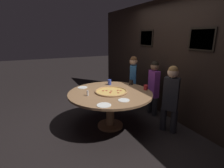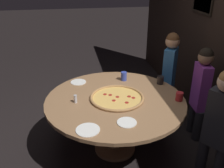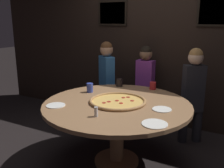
{
  "view_description": "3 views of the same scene",
  "coord_description": "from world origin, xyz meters",
  "px_view_note": "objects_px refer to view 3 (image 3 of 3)",
  "views": [
    {
      "loc": [
        2.96,
        -1.36,
        1.81
      ],
      "look_at": [
        0.08,
        0.0,
        0.93
      ],
      "focal_mm": 28.0,
      "sensor_mm": 36.0,
      "label": 1
    },
    {
      "loc": [
        2.54,
        -0.49,
        2.16
      ],
      "look_at": [
        -0.09,
        -0.02,
        0.89
      ],
      "focal_mm": 40.0,
      "sensor_mm": 36.0,
      "label": 2
    },
    {
      "loc": [
        1.21,
        -2.36,
        1.63
      ],
      "look_at": [
        -0.04,
        -0.05,
        0.96
      ],
      "focal_mm": 40.0,
      "sensor_mm": 36.0,
      "label": 3
    }
  ],
  "objects_px": {
    "white_plate_beside_cup": "(56,105)",
    "condiment_shaker": "(96,112)",
    "drink_cup_near_right": "(119,82)",
    "diner_side_right": "(193,90)",
    "white_plate_near_front": "(162,109)",
    "diner_far_right": "(145,82)",
    "giant_pizza": "(118,101)",
    "diner_centre_back": "(107,79)",
    "drink_cup_by_shaker": "(153,86)",
    "drink_cup_front_edge": "(90,88)",
    "dining_table": "(117,113)",
    "white_plate_far_back": "(155,124)"
  },
  "relations": [
    {
      "from": "white_plate_beside_cup",
      "to": "condiment_shaker",
      "type": "relative_size",
      "value": 2.12
    },
    {
      "from": "drink_cup_near_right",
      "to": "diner_side_right",
      "type": "relative_size",
      "value": 0.08
    },
    {
      "from": "drink_cup_near_right",
      "to": "white_plate_near_front",
      "type": "xyz_separation_m",
      "value": [
        0.81,
        -0.64,
        -0.05
      ]
    },
    {
      "from": "white_plate_beside_cup",
      "to": "diner_far_right",
      "type": "relative_size",
      "value": 0.16
    },
    {
      "from": "giant_pizza",
      "to": "white_plate_beside_cup",
      "type": "relative_size",
      "value": 3.12
    },
    {
      "from": "white_plate_beside_cup",
      "to": "diner_centre_back",
      "type": "distance_m",
      "value": 1.35
    },
    {
      "from": "drink_cup_near_right",
      "to": "drink_cup_by_shaker",
      "type": "bearing_deg",
      "value": 7.54
    },
    {
      "from": "drink_cup_near_right",
      "to": "drink_cup_front_edge",
      "type": "bearing_deg",
      "value": -113.49
    },
    {
      "from": "dining_table",
      "to": "giant_pizza",
      "type": "height_order",
      "value": "giant_pizza"
    },
    {
      "from": "drink_cup_front_edge",
      "to": "white_plate_near_front",
      "type": "relative_size",
      "value": 0.59
    },
    {
      "from": "dining_table",
      "to": "condiment_shaker",
      "type": "bearing_deg",
      "value": -88.16
    },
    {
      "from": "giant_pizza",
      "to": "drink_cup_front_edge",
      "type": "distance_m",
      "value": 0.54
    },
    {
      "from": "white_plate_beside_cup",
      "to": "white_plate_near_front",
      "type": "distance_m",
      "value": 1.13
    },
    {
      "from": "drink_cup_front_edge",
      "to": "white_plate_near_front",
      "type": "xyz_separation_m",
      "value": [
        1.01,
        -0.19,
        -0.05
      ]
    },
    {
      "from": "drink_cup_by_shaker",
      "to": "drink_cup_near_right",
      "type": "height_order",
      "value": "drink_cup_near_right"
    },
    {
      "from": "white_plate_beside_cup",
      "to": "diner_side_right",
      "type": "relative_size",
      "value": 0.16
    },
    {
      "from": "white_plate_far_back",
      "to": "diner_far_right",
      "type": "xyz_separation_m",
      "value": [
        -0.67,
        1.52,
        -0.02
      ]
    },
    {
      "from": "diner_far_right",
      "to": "diner_centre_back",
      "type": "relative_size",
      "value": 0.96
    },
    {
      "from": "white_plate_beside_cup",
      "to": "white_plate_near_front",
      "type": "xyz_separation_m",
      "value": [
        1.05,
        0.43,
        0.0
      ]
    },
    {
      "from": "white_plate_near_front",
      "to": "diner_far_right",
      "type": "bearing_deg",
      "value": 118.74
    },
    {
      "from": "drink_cup_near_right",
      "to": "drink_cup_front_edge",
      "type": "relative_size",
      "value": 0.9
    },
    {
      "from": "white_plate_near_front",
      "to": "diner_side_right",
      "type": "distance_m",
      "value": 0.94
    },
    {
      "from": "condiment_shaker",
      "to": "dining_table",
      "type": "bearing_deg",
      "value": 91.84
    },
    {
      "from": "diner_far_right",
      "to": "diner_centre_back",
      "type": "bearing_deg",
      "value": 25.38
    },
    {
      "from": "diner_side_right",
      "to": "diner_centre_back",
      "type": "xyz_separation_m",
      "value": [
        -1.31,
        -0.01,
        0.02
      ]
    },
    {
      "from": "drink_cup_near_right",
      "to": "giant_pizza",
      "type": "bearing_deg",
      "value": -64.76
    },
    {
      "from": "white_plate_beside_cup",
      "to": "white_plate_near_front",
      "type": "relative_size",
      "value": 1.03
    },
    {
      "from": "giant_pizza",
      "to": "dining_table",
      "type": "bearing_deg",
      "value": -90.47
    },
    {
      "from": "diner_far_right",
      "to": "giant_pizza",
      "type": "bearing_deg",
      "value": 100.44
    },
    {
      "from": "diner_side_right",
      "to": "diner_far_right",
      "type": "bearing_deg",
      "value": -48.95
    },
    {
      "from": "white_plate_far_back",
      "to": "diner_side_right",
      "type": "relative_size",
      "value": 0.18
    },
    {
      "from": "dining_table",
      "to": "diner_far_right",
      "type": "xyz_separation_m",
      "value": [
        -0.1,
        1.14,
        0.1
      ]
    },
    {
      "from": "dining_table",
      "to": "white_plate_beside_cup",
      "type": "relative_size",
      "value": 8.02
    },
    {
      "from": "condiment_shaker",
      "to": "diner_far_right",
      "type": "relative_size",
      "value": 0.08
    },
    {
      "from": "giant_pizza",
      "to": "condiment_shaker",
      "type": "xyz_separation_m",
      "value": [
        0.01,
        -0.48,
        0.04
      ]
    },
    {
      "from": "dining_table",
      "to": "white_plate_beside_cup",
      "type": "bearing_deg",
      "value": -142.87
    },
    {
      "from": "drink_cup_front_edge",
      "to": "white_plate_beside_cup",
      "type": "distance_m",
      "value": 0.62
    },
    {
      "from": "giant_pizza",
      "to": "white_plate_far_back",
      "type": "xyz_separation_m",
      "value": [
        0.57,
        -0.39,
        -0.01
      ]
    },
    {
      "from": "giant_pizza",
      "to": "condiment_shaker",
      "type": "distance_m",
      "value": 0.49
    },
    {
      "from": "white_plate_beside_cup",
      "to": "diner_far_right",
      "type": "bearing_deg",
      "value": 74.44
    },
    {
      "from": "drink_cup_by_shaker",
      "to": "diner_centre_back",
      "type": "distance_m",
      "value": 0.86
    },
    {
      "from": "drink_cup_by_shaker",
      "to": "diner_far_right",
      "type": "distance_m",
      "value": 0.5
    },
    {
      "from": "drink_cup_front_edge",
      "to": "white_plate_beside_cup",
      "type": "bearing_deg",
      "value": -93.28
    },
    {
      "from": "drink_cup_front_edge",
      "to": "white_plate_far_back",
      "type": "bearing_deg",
      "value": -28.76
    },
    {
      "from": "diner_side_right",
      "to": "diner_centre_back",
      "type": "distance_m",
      "value": 1.31
    },
    {
      "from": "dining_table",
      "to": "drink_cup_by_shaker",
      "type": "bearing_deg",
      "value": 77.15
    },
    {
      "from": "dining_table",
      "to": "giant_pizza",
      "type": "relative_size",
      "value": 2.57
    },
    {
      "from": "drink_cup_by_shaker",
      "to": "white_plate_beside_cup",
      "type": "distance_m",
      "value": 1.33
    },
    {
      "from": "drink_cup_front_edge",
      "to": "diner_side_right",
      "type": "relative_size",
      "value": 0.09
    },
    {
      "from": "diner_far_right",
      "to": "white_plate_beside_cup",
      "type": "bearing_deg",
      "value": 79.61
    }
  ]
}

